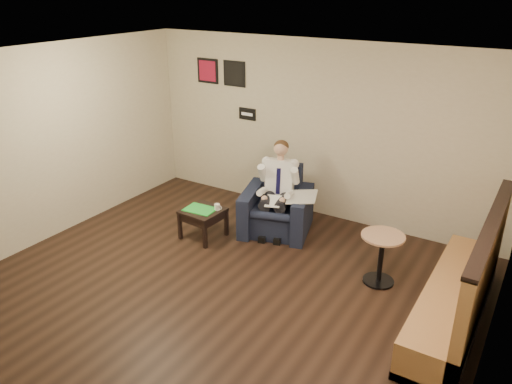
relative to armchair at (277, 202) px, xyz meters
The scene contains 18 objects.
ground 2.15m from the armchair, 84.49° to the right, with size 6.00×6.00×0.00m, color black.
wall_back 1.32m from the armchair, 77.67° to the left, with size 6.00×0.02×2.80m, color beige.
wall_left 3.61m from the armchair, 143.37° to the right, with size 0.02×6.00×2.80m, color beige.
wall_right 3.93m from the armchair, 33.03° to the right, with size 0.02×6.00×2.80m, color beige.
ceiling 3.12m from the armchair, 84.49° to the right, with size 6.00×6.00×0.02m, color white.
seating_sign 1.75m from the armchair, 140.56° to the left, with size 0.32×0.02×0.20m, color black.
art_print_left 2.69m from the armchair, 154.54° to the left, with size 0.42×0.03×0.42m, color #AB1535.
art_print_right 2.33m from the armchair, 146.17° to the left, with size 0.42×0.03×0.42m, color black.
armchair is the anchor object (origin of this frame).
seated_man 0.22m from the armchair, 73.27° to the right, with size 0.63×0.94×1.32m, color white, non-canonical shape.
lap_papers 0.25m from the armchair, 73.27° to the right, with size 0.22×0.31×0.01m, color white.
newspaper 0.45m from the armchair, ahead, with size 0.42×0.52×0.01m, color silver.
side_table 1.15m from the armchair, 137.00° to the right, with size 0.55×0.55×0.45m, color black.
green_folder 1.16m from the armchair, 137.41° to the right, with size 0.45×0.32×0.01m, color green.
coffee_mug 0.92m from the armchair, 133.87° to the right, with size 0.08×0.08×0.10m, color white.
smartphone 0.98m from the armchair, 141.27° to the right, with size 0.14×0.07×0.01m, color black.
banquette 2.93m from the armchair, 17.69° to the right, with size 0.61×2.56×1.31m, color #A06F3D.
cafe_table 1.92m from the armchair, 17.12° to the right, with size 0.54×0.54×0.68m, color #A57959.
Camera 1 is at (3.16, -3.96, 3.58)m, focal length 35.00 mm.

